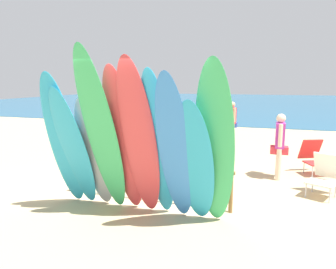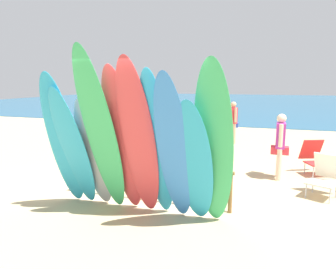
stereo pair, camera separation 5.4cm
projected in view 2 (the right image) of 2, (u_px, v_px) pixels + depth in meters
The scene contains 20 objects.
ground at pixel (235, 118), 18.78m from camera, with size 60.00×60.00×0.00m, color tan.
ocean_water at pixel (252, 102), 33.95m from camera, with size 60.00×40.00×0.02m, color #235B7F.
surfboard_rack at pixel (149, 172), 5.60m from camera, with size 3.05×0.07×0.72m.
surfboard_teal_0 at pixel (63, 142), 5.24m from camera, with size 0.53×0.07×2.48m, color #289EC6.
surfboard_teal_1 at pixel (74, 149), 5.20m from camera, with size 0.52×0.07×2.27m, color #289EC6.
surfboard_grey_2 at pixel (94, 154), 5.24m from camera, with size 0.55×0.06×2.04m, color #999EA3.
surfboard_green_3 at pixel (101, 135), 4.87m from camera, with size 0.55×0.06×2.89m, color #38B266.
surfboard_red_4 at pixel (123, 142), 4.95m from camera, with size 0.53×0.08×2.56m, color #D13D42.
surfboard_red_5 at pixel (138, 141), 4.77m from camera, with size 0.58×0.08×2.68m, color #D13D42.
surfboard_teal_6 at pixel (157, 147), 4.75m from camera, with size 0.47×0.07×2.51m, color #289EC6.
surfboard_blue_7 at pixel (174, 152), 4.50m from camera, with size 0.50×0.06×2.53m, color #337AD1.
surfboard_teal_8 at pixel (194, 165), 4.52m from camera, with size 0.55×0.06×2.13m, color #289EC6.
surfboard_green_9 at pixel (214, 148), 4.41m from camera, with size 0.57×0.06×2.63m, color #38B266.
beachgoer_photographing at pixel (134, 131), 8.32m from camera, with size 0.43×0.45×1.54m.
beachgoer_near_rack at pixel (233, 119), 11.05m from camera, with size 0.39×0.52×1.49m.
beachgoer_midbeach at pixel (110, 121), 9.31m from camera, with size 0.45×0.65×1.75m.
beachgoer_by_water at pixel (141, 116), 11.26m from camera, with size 0.55×0.38×1.63m.
beachgoer_strolling at pixel (280, 142), 6.95m from camera, with size 0.39×0.56×1.49m.
beach_chair_red at pixel (325, 174), 5.95m from camera, with size 0.73×0.82×0.82m.
beach_chair_blue at pixel (314, 156), 7.40m from camera, with size 0.73×0.82×0.82m.
Camera 2 is at (2.04, -5.02, 2.19)m, focal length 33.04 mm.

